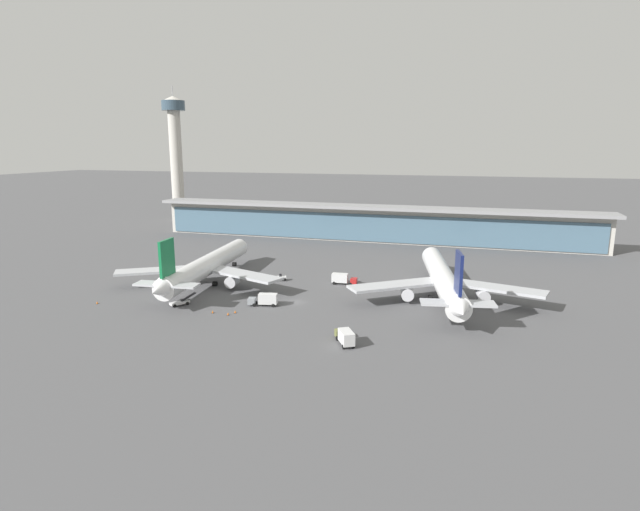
% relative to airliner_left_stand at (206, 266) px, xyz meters
% --- Properties ---
extents(ground_plane, '(1200.00, 1200.00, 0.00)m').
position_rel_airliner_left_stand_xyz_m(ground_plane, '(30.72, -9.21, -5.43)').
color(ground_plane, '#515154').
extents(airliner_left_stand, '(49.50, 64.72, 17.23)m').
position_rel_airliner_left_stand_xyz_m(airliner_left_stand, '(0.00, 0.00, 0.00)').
color(airliner_left_stand, white).
rests_on(airliner_left_stand, ground).
extents(airliner_centre_stand, '(48.87, 64.36, 17.23)m').
position_rel_airliner_left_stand_xyz_m(airliner_centre_stand, '(66.57, 4.74, 0.00)').
color(airliner_centre_stand, white).
rests_on(airliner_centre_stand, ground).
extents(service_truck_near_nose_white, '(3.30, 2.70, 2.05)m').
position_rel_airliner_left_stand_xyz_m(service_truck_near_nose_white, '(19.37, 10.02, -4.55)').
color(service_truck_near_nose_white, silver).
rests_on(service_truck_near_nose_white, ground).
extents(service_truck_under_wing_white, '(5.00, 6.35, 2.70)m').
position_rel_airliner_left_stand_xyz_m(service_truck_under_wing_white, '(3.80, -20.18, -4.62)').
color(service_truck_under_wing_white, silver).
rests_on(service_truck_under_wing_white, ground).
extents(service_truck_mid_apron_grey, '(7.62, 3.82, 3.10)m').
position_rel_airliner_left_stand_xyz_m(service_truck_mid_apron_grey, '(24.25, -14.22, -3.73)').
color(service_truck_mid_apron_grey, gray).
rests_on(service_truck_mid_apron_grey, ground).
extents(service_truck_by_tail_red, '(7.43, 2.78, 3.10)m').
position_rel_airliner_left_stand_xyz_m(service_truck_by_tail_red, '(37.84, 11.48, -3.73)').
color(service_truck_by_tail_red, '#B21E1E').
rests_on(service_truck_by_tail_red, ground).
extents(service_truck_on_taxiway_olive, '(5.69, 7.46, 3.10)m').
position_rel_airliner_left_stand_xyz_m(service_truck_on_taxiway_olive, '(49.89, -33.24, -3.73)').
color(service_truck_on_taxiway_olive, olive).
rests_on(service_truck_on_taxiway_olive, ground).
extents(terminal_building, '(187.45, 12.80, 15.20)m').
position_rel_airliner_left_stand_xyz_m(terminal_building, '(30.72, 81.57, 2.44)').
color(terminal_building, beige).
rests_on(terminal_building, ground).
extents(control_tower, '(12.00, 12.00, 69.87)m').
position_rel_airliner_left_stand_xyz_m(control_tower, '(-80.45, 114.75, 32.70)').
color(control_tower, beige).
rests_on(control_tower, ground).
extents(safety_cone_alpha, '(0.62, 0.62, 0.70)m').
position_rel_airliner_left_stand_xyz_m(safety_cone_alpha, '(-17.29, -25.16, -5.11)').
color(safety_cone_alpha, orange).
rests_on(safety_cone_alpha, ground).
extents(safety_cone_bravo, '(0.62, 0.62, 0.70)m').
position_rel_airliner_left_stand_xyz_m(safety_cone_bravo, '(19.69, -21.66, -5.11)').
color(safety_cone_bravo, orange).
rests_on(safety_cone_bravo, ground).
extents(safety_cone_charlie, '(0.62, 0.62, 0.70)m').
position_rel_airliner_left_stand_xyz_m(safety_cone_charlie, '(14.52, -23.26, -5.11)').
color(safety_cone_charlie, orange).
rests_on(safety_cone_charlie, ground).
extents(safety_cone_delta, '(0.62, 0.62, 0.70)m').
position_rel_airliner_left_stand_xyz_m(safety_cone_delta, '(18.79, -23.61, -5.11)').
color(safety_cone_delta, orange).
rests_on(safety_cone_delta, ground).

